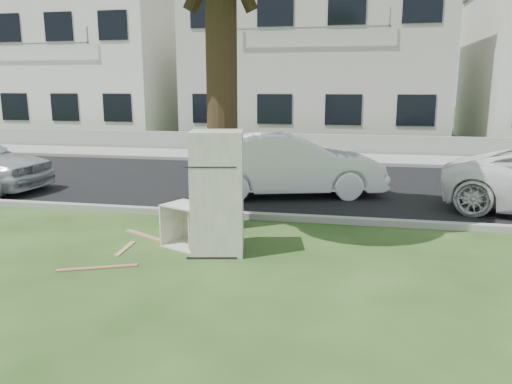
# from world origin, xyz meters

# --- Properties ---
(ground) EXTENTS (120.00, 120.00, 0.00)m
(ground) POSITION_xyz_m (0.00, 0.00, 0.00)
(ground) COLOR #234016
(road) EXTENTS (120.00, 7.00, 0.01)m
(road) POSITION_xyz_m (0.00, 6.00, 0.01)
(road) COLOR black
(road) RESTS_ON ground
(kerb_near) EXTENTS (120.00, 0.18, 0.12)m
(kerb_near) POSITION_xyz_m (0.00, 2.45, 0.00)
(kerb_near) COLOR gray
(kerb_near) RESTS_ON ground
(kerb_far) EXTENTS (120.00, 0.18, 0.12)m
(kerb_far) POSITION_xyz_m (0.00, 9.55, 0.00)
(kerb_far) COLOR gray
(kerb_far) RESTS_ON ground
(sidewalk) EXTENTS (120.00, 2.80, 0.01)m
(sidewalk) POSITION_xyz_m (0.00, 11.00, 0.01)
(sidewalk) COLOR gray
(sidewalk) RESTS_ON ground
(low_wall) EXTENTS (120.00, 0.15, 0.70)m
(low_wall) POSITION_xyz_m (0.00, 12.60, 0.35)
(low_wall) COLOR gray
(low_wall) RESTS_ON ground
(townhouse_left) EXTENTS (10.20, 8.16, 7.04)m
(townhouse_left) POSITION_xyz_m (-12.00, 17.50, 3.52)
(townhouse_left) COLOR silver
(townhouse_left) RESTS_ON ground
(townhouse_center) EXTENTS (11.22, 8.16, 7.44)m
(townhouse_center) POSITION_xyz_m (0.00, 17.50, 3.72)
(townhouse_center) COLOR #B6B2A6
(townhouse_center) RESTS_ON ground
(fridge) EXTENTS (0.90, 0.86, 1.87)m
(fridge) POSITION_xyz_m (-0.12, 0.43, 0.94)
(fridge) COLOR silver
(fridge) RESTS_ON ground
(cabinet) EXTENTS (1.04, 0.88, 0.70)m
(cabinet) POSITION_xyz_m (-0.59, 0.55, 0.35)
(cabinet) COLOR silver
(cabinet) RESTS_ON ground
(plank_a) EXTENTS (1.06, 0.52, 0.02)m
(plank_a) POSITION_xyz_m (-1.60, -0.62, 0.01)
(plank_a) COLOR #956948
(plank_a) RESTS_ON ground
(plank_b) EXTENTS (0.87, 0.55, 0.02)m
(plank_b) POSITION_xyz_m (-1.60, 0.97, 0.01)
(plank_b) COLOR tan
(plank_b) RESTS_ON ground
(plank_c) EXTENTS (0.13, 0.71, 0.02)m
(plank_c) POSITION_xyz_m (-1.60, 0.25, 0.01)
(plank_c) COLOR tan
(plank_c) RESTS_ON ground
(car_center) EXTENTS (4.60, 2.67, 1.43)m
(car_center) POSITION_xyz_m (0.41, 4.70, 0.72)
(car_center) COLOR white
(car_center) RESTS_ON ground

